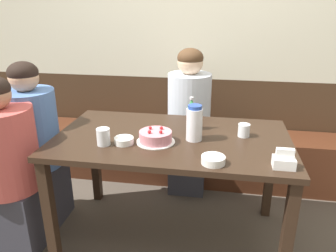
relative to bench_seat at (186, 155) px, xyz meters
The scene contains 15 objects.
ground_plane 0.86m from the bench_seat, 90.00° to the right, with size 12.00×12.00×0.00m, color #4C4238.
back_wall 1.04m from the bench_seat, 90.00° to the left, with size 4.80×0.04×2.50m.
bench_seat is the anchor object (origin of this frame).
dining_table 0.94m from the bench_seat, 90.00° to the right, with size 1.46×0.84×0.76m.
birthday_cake 1.09m from the bench_seat, 95.13° to the right, with size 0.23×0.23×0.09m.
water_pitcher 1.07m from the bench_seat, 80.72° to the right, with size 0.10×0.10×0.22m.
soju_bottle 0.94m from the bench_seat, 81.35° to the right, with size 0.06×0.06×0.22m.
napkin_holder 1.42m from the bench_seat, 61.43° to the right, with size 0.11×0.08×0.11m.
bowl_soup_white 1.16m from the bench_seat, 105.09° to the right, with size 0.12×0.12×0.04m.
bowl_rice_small 1.31m from the bench_seat, 76.97° to the right, with size 0.13×0.13×0.04m.
glass_water_tall 1.04m from the bench_seat, 59.54° to the right, with size 0.07×0.07×0.08m.
glass_tumbler_short 1.23m from the bench_seat, 110.35° to the right, with size 0.08×0.08×0.10m.
person_teal_shirt 1.31m from the bench_seat, 141.91° to the right, with size 0.36×0.36×1.19m.
person_pale_blue_shirt 1.51m from the bench_seat, 132.48° to the right, with size 0.39×0.39×1.16m.
person_grey_tee 0.40m from the bench_seat, 76.05° to the right, with size 0.35×0.35×1.22m.
Camera 1 is at (0.29, -1.87, 1.55)m, focal length 35.00 mm.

